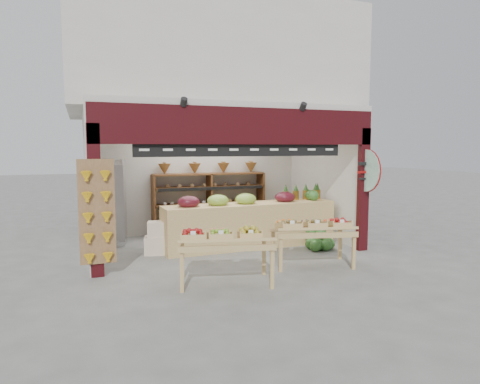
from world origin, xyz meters
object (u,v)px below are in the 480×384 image
cardboard_stack (167,242)px  display_table_right (312,226)px  refrigerator (108,202)px  mid_counter (250,223)px  display_table_left (219,238)px  back_shelving (209,191)px  watermelon_pile (319,241)px

cardboard_stack → display_table_right: display_table_right is taller
refrigerator → mid_counter: 3.31m
mid_counter → display_table_left: size_ratio=2.34×
back_shelving → mid_counter: 1.97m
display_table_left → back_shelving: bearing=75.6°
watermelon_pile → display_table_right: bearing=-126.9°
display_table_left → watermelon_pile: bearing=27.9°
back_shelving → refrigerator: size_ratio=1.50×
watermelon_pile → display_table_left: bearing=-152.1°
back_shelving → display_table_right: size_ratio=1.80×
cardboard_stack → display_table_right: size_ratio=0.65×
watermelon_pile → refrigerator: bearing=153.8°
refrigerator → display_table_left: (1.53, -3.62, -0.22)m
display_table_right → watermelon_pile: 1.48m
refrigerator → display_table_right: refrigerator is taller
mid_counter → display_table_left: (-1.44, -2.24, 0.22)m
mid_counter → back_shelving: bearing=102.1°
cardboard_stack → display_table_left: display_table_left is taller
display_table_right → back_shelving: bearing=104.2°
back_shelving → display_table_right: back_shelving is taller
back_shelving → watermelon_pile: bearing=-56.0°
cardboard_stack → display_table_left: bearing=-79.5°
cardboard_stack → mid_counter: (1.87, -0.03, 0.29)m
back_shelving → mid_counter: bearing=-77.9°
back_shelving → cardboard_stack: 2.48m
mid_counter → display_table_left: bearing=-122.8°
mid_counter → display_table_right: bearing=-73.7°
refrigerator → mid_counter: (2.97, -1.38, -0.45)m
refrigerator → display_table_right: 4.77m
refrigerator → watermelon_pile: bearing=-16.0°
display_table_left → watermelon_pile: (2.80, 1.48, -0.59)m
display_table_right → watermelon_pile: display_table_right is taller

